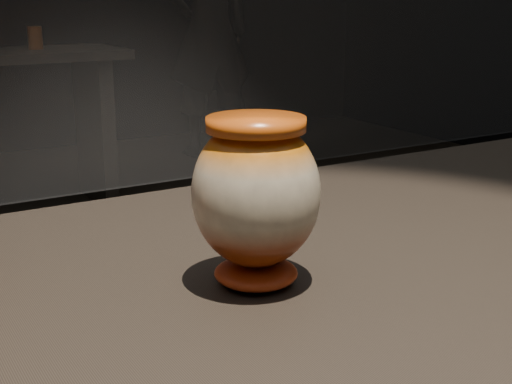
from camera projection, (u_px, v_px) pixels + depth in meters
main_vase at (256, 195)px, 0.75m from camera, size 0.14×0.14×0.18m
back_vase_right at (35, 38)px, 3.87m from camera, size 0.08×0.08×0.12m
visitor at (209, 32)px, 5.25m from camera, size 0.69×0.47×1.83m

